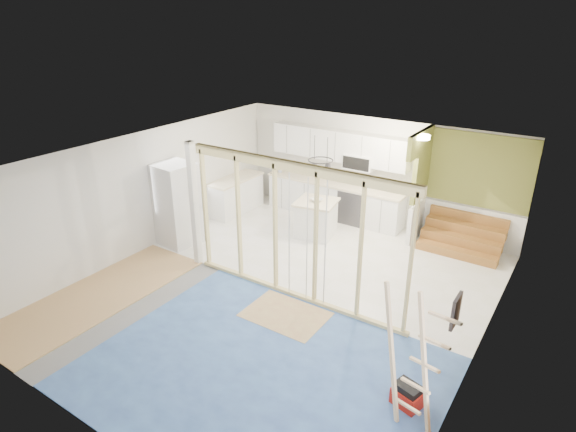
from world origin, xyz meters
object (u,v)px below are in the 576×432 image
Objects in this scene: toolbox at (407,396)px; island at (316,219)px; fridge at (177,205)px; ladder at (412,361)px.

island is at bearing 149.08° from toolbox.
fridge is at bearing -150.14° from island.
island is 0.55× the size of ladder.
toolbox is at bearing -57.03° from island.
toolbox is at bearing 130.60° from ladder.
fridge reaches higher than toolbox.
island is at bearing 45.70° from fridge.
toolbox is at bearing -11.83° from fridge.
fridge is 3.17m from island.
island is 5.66m from ladder.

